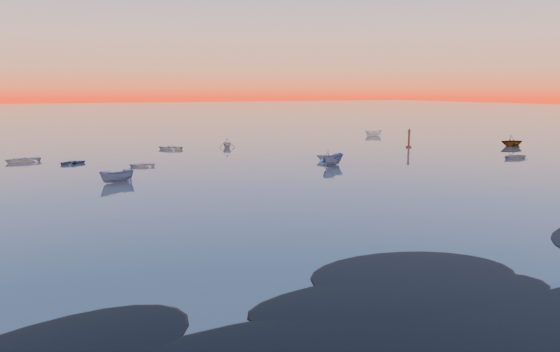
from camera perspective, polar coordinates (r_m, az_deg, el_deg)
ground at (r=123.18m, az=-14.65°, el=4.14°), size 600.00×600.00×0.00m
mud_lobes at (r=31.62m, az=22.90°, el=-9.93°), size 140.00×6.00×0.07m
moored_fleet at (r=77.71m, az=-8.12°, el=1.63°), size 124.00×58.00×1.20m
boat_near_center at (r=71.81m, az=5.56°, el=1.07°), size 3.79×4.66×1.50m
boat_near_right at (r=76.39m, az=4.91°, el=1.56°), size 3.67×3.12×1.19m
channel_marker at (r=96.61m, az=13.32°, el=3.72°), size 0.96×0.96×3.40m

